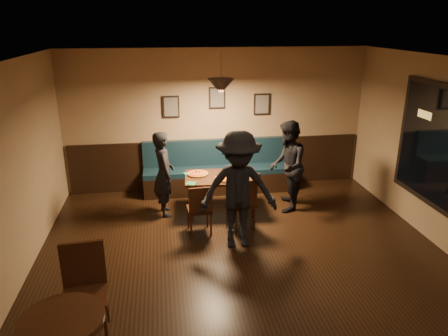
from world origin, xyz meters
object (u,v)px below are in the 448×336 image
chair_near_left (199,208)px  chair_near_right (241,203)px  soda_glass (258,177)px  tabasco_bottle (249,172)px  cafe_chair_far (85,296)px  diner_left (164,174)px  diner_right (287,166)px  dining_table (221,194)px  booth_bench (219,167)px  diner_front (238,190)px

chair_near_left → chair_near_right: size_ratio=0.95×
soda_glass → tabasco_bottle: 0.31m
tabasco_bottle → cafe_chair_far: bearing=-129.0°
diner_left → tabasco_bottle: 1.50m
diner_right → dining_table: bearing=-75.8°
chair_near_right → tabasco_bottle: bearing=53.3°
booth_bench → tabasco_bottle: booth_bench is taller
booth_bench → diner_left: bearing=-140.4°
booth_bench → diner_front: diner_front is taller
tabasco_bottle → chair_near_right: bearing=-112.0°
dining_table → diner_front: bearing=-81.8°
soda_glass → tabasco_bottle: bearing=110.1°
diner_front → chair_near_right: bearing=76.0°
chair_near_right → cafe_chair_far: 3.12m
chair_near_left → soda_glass: (1.06, 0.41, 0.32)m
booth_bench → chair_near_left: 1.79m
dining_table → diner_front: size_ratio=0.70×
diner_left → diner_front: 1.69m
diner_left → dining_table: bearing=-102.2°
cafe_chair_far → diner_right: bearing=-141.7°
chair_near_right → diner_front: diner_front is taller
diner_left → soda_glass: size_ratio=11.28×
booth_bench → soda_glass: bearing=-68.9°
diner_left → diner_front: (1.08, -1.29, 0.15)m
booth_bench → chair_near_right: bearing=-85.6°
booth_bench → diner_left: 1.46m
chair_near_right → soda_glass: bearing=29.1°
dining_table → tabasco_bottle: 0.64m
diner_right → chair_near_left: bearing=-50.7°
chair_near_right → diner_left: (-1.23, 0.73, 0.31)m
dining_table → chair_near_left: chair_near_left is taller
booth_bench → diner_right: size_ratio=1.83×
chair_near_right → diner_right: diner_right is taller
dining_table → diner_right: bearing=1.7°
chair_near_right → diner_left: bearing=134.6°
chair_near_right → diner_left: 1.47m
dining_table → cafe_chair_far: cafe_chair_far is taller
soda_glass → dining_table: bearing=151.6°
booth_bench → dining_table: bearing=-96.1°
tabasco_bottle → soda_glass: bearing=-69.9°
dining_table → diner_front: (0.08, -1.23, 0.56)m
diner_front → soda_glass: 1.06m
dining_table → tabasco_bottle: (0.49, -0.03, 0.40)m
tabasco_bottle → cafe_chair_far: (-2.38, -2.94, -0.22)m
soda_glass → chair_near_left: bearing=-158.9°
chair_near_left → diner_left: 1.01m
dining_table → cafe_chair_far: size_ratio=1.20×
soda_glass → diner_front: bearing=-119.7°
dining_table → booth_bench: bearing=88.3°
booth_bench → chair_near_right: booth_bench is taller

